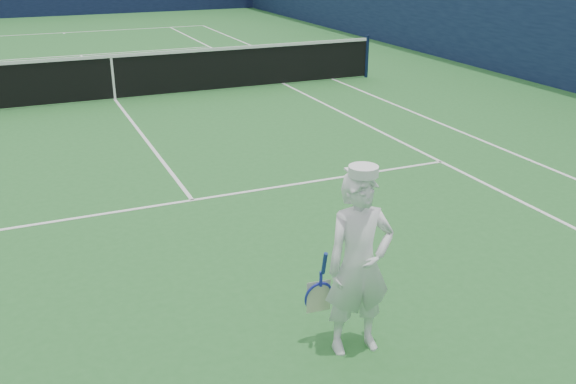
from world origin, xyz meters
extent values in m
plane|color=#28692B|center=(0.00, 0.00, 0.00)|extent=(80.00, 80.00, 0.00)
cube|color=white|center=(0.00, 11.88, 0.00)|extent=(11.03, 0.06, 0.01)
cube|color=white|center=(5.49, 0.00, 0.00)|extent=(0.06, 23.83, 0.01)
cube|color=white|center=(4.12, 0.00, 0.00)|extent=(0.06, 23.77, 0.01)
cube|color=white|center=(0.00, 6.40, 0.00)|extent=(8.23, 0.06, 0.01)
cube|color=white|center=(0.00, -6.40, 0.00)|extent=(8.23, 0.06, 0.01)
cube|color=white|center=(0.00, 0.00, 0.00)|extent=(0.06, 12.80, 0.01)
cube|color=white|center=(0.00, 11.73, 0.00)|extent=(0.06, 0.30, 0.01)
cylinder|color=#141E4C|center=(6.40, 0.00, 0.54)|extent=(0.09, 0.09, 1.07)
cube|color=black|center=(0.00, 0.00, 0.50)|extent=(12.79, 0.02, 0.92)
cube|color=white|center=(0.00, 0.00, 0.97)|extent=(12.79, 0.04, 0.07)
cube|color=white|center=(0.00, 0.00, 0.47)|extent=(0.05, 0.03, 0.94)
imported|color=white|center=(0.41, -10.27, 0.81)|extent=(0.63, 0.44, 1.63)
cylinder|color=white|center=(0.41, -10.27, 1.65)|extent=(0.24, 0.24, 0.08)
cube|color=white|center=(0.42, -10.14, 1.62)|extent=(0.19, 0.12, 0.02)
cylinder|color=navy|center=(0.14, -10.17, 0.84)|extent=(0.04, 0.09, 0.22)
cube|color=#1D239F|center=(0.14, -10.11, 0.66)|extent=(0.02, 0.02, 0.14)
torus|color=#1D239F|center=(0.15, -10.05, 0.45)|extent=(0.30, 0.13, 0.29)
cube|color=beige|center=(0.15, -10.05, 0.45)|extent=(0.22, 0.02, 0.30)
sphere|color=#C0D818|center=(0.68, -10.20, 0.90)|extent=(0.07, 0.07, 0.07)
sphere|color=#C0D818|center=(0.72, -10.18, 0.93)|extent=(0.07, 0.07, 0.07)
camera|label=1|loc=(-2.02, -14.40, 3.35)|focal=40.00mm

